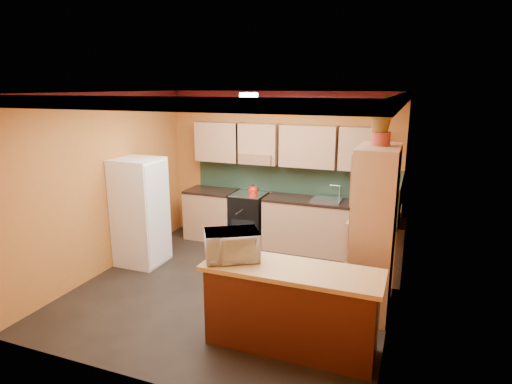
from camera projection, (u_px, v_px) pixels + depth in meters
room_shell at (242, 139)px, 5.79m from camera, size 4.24×4.24×2.72m
base_cabinets_back at (282, 223)px, 7.52m from camera, size 3.65×0.60×0.88m
countertop_back at (282, 198)px, 7.41m from camera, size 3.65×0.62×0.04m
stove at (249, 218)px, 7.73m from camera, size 0.58×0.58×0.91m
kettle at (253, 190)px, 7.52m from camera, size 0.21×0.21×0.18m
sink at (327, 200)px, 7.13m from camera, size 0.48×0.40×0.03m
base_cabinets_right at (375, 249)px, 6.31m from camera, size 0.60×0.80×0.88m
countertop_right at (377, 219)px, 6.20m from camera, size 0.62×0.80×0.04m
fridge at (140, 212)px, 6.75m from camera, size 0.68×0.66×1.70m
pantry at (374, 231)px, 5.24m from camera, size 0.48×0.90×2.10m
fern_pot at (381, 139)px, 5.01m from camera, size 0.22×0.22×0.16m
fern at (383, 113)px, 4.94m from camera, size 0.49×0.46×0.43m
breakfast_bar at (291, 310)px, 4.59m from camera, size 1.80×0.55×0.88m
bar_top at (292, 270)px, 4.48m from camera, size 1.90×0.65×0.05m
microwave at (232, 245)px, 4.67m from camera, size 0.70×0.64×0.32m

